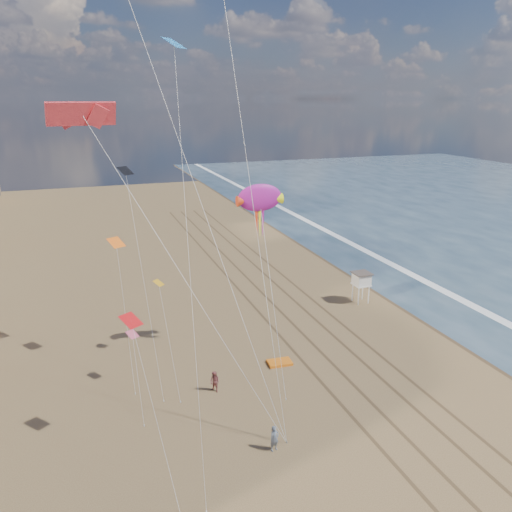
{
  "coord_description": "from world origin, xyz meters",
  "views": [
    {
      "loc": [
        -19.19,
        -15.08,
        23.27
      ],
      "look_at": [
        -4.46,
        26.0,
        9.5
      ],
      "focal_mm": 35.0,
      "sensor_mm": 36.0,
      "label": 1
    }
  ],
  "objects_px": {
    "lifeguard_stand": "(361,280)",
    "kite_flyer_b": "(215,382)",
    "kite_flyer_a": "(274,438)",
    "grounded_kite": "(280,362)",
    "show_kite": "(260,198)"
  },
  "relations": [
    {
      "from": "lifeguard_stand",
      "to": "kite_flyer_b",
      "type": "bearing_deg",
      "value": -149.39
    },
    {
      "from": "lifeguard_stand",
      "to": "kite_flyer_a",
      "type": "distance_m",
      "value": 28.8
    },
    {
      "from": "grounded_kite",
      "to": "kite_flyer_b",
      "type": "distance_m",
      "value": 7.26
    },
    {
      "from": "lifeguard_stand",
      "to": "grounded_kite",
      "type": "distance_m",
      "value": 18.1
    },
    {
      "from": "lifeguard_stand",
      "to": "grounded_kite",
      "type": "bearing_deg",
      "value": -144.92
    },
    {
      "from": "show_kite",
      "to": "kite_flyer_a",
      "type": "xyz_separation_m",
      "value": [
        -3.98,
        -13.88,
        -13.98
      ]
    },
    {
      "from": "kite_flyer_b",
      "to": "kite_flyer_a",
      "type": "bearing_deg",
      "value": -24.29
    },
    {
      "from": "lifeguard_stand",
      "to": "kite_flyer_a",
      "type": "xyz_separation_m",
      "value": [
        -19.49,
        -21.12,
        -1.92
      ]
    },
    {
      "from": "show_kite",
      "to": "kite_flyer_b",
      "type": "height_order",
      "value": "show_kite"
    },
    {
      "from": "kite_flyer_a",
      "to": "kite_flyer_b",
      "type": "bearing_deg",
      "value": 88.98
    },
    {
      "from": "lifeguard_stand",
      "to": "kite_flyer_a",
      "type": "relative_size",
      "value": 1.96
    },
    {
      "from": "lifeguard_stand",
      "to": "show_kite",
      "type": "bearing_deg",
      "value": -154.97
    },
    {
      "from": "lifeguard_stand",
      "to": "show_kite",
      "type": "xyz_separation_m",
      "value": [
        -15.51,
        -7.24,
        12.06
      ]
    },
    {
      "from": "grounded_kite",
      "to": "show_kite",
      "type": "bearing_deg",
      "value": 109.97
    },
    {
      "from": "lifeguard_stand",
      "to": "kite_flyer_a",
      "type": "height_order",
      "value": "lifeguard_stand"
    }
  ]
}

